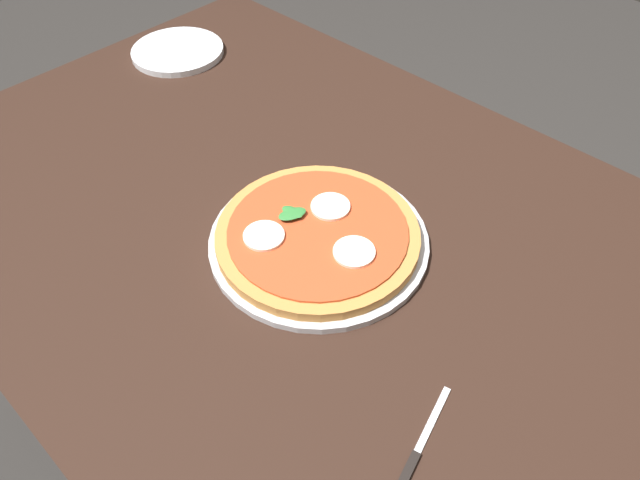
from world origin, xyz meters
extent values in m
plane|color=#2D2B28|center=(0.00, 0.00, 0.00)|extent=(6.00, 6.00, 0.00)
cube|color=black|center=(0.00, 0.00, 0.73)|extent=(1.59, 0.99, 0.04)
cube|color=black|center=(-0.72, 0.41, 0.36)|extent=(0.07, 0.07, 0.71)
cylinder|color=silver|center=(0.00, -0.02, 0.76)|extent=(0.35, 0.35, 0.01)
cylinder|color=#C6843F|center=(0.00, -0.02, 0.77)|extent=(0.32, 0.32, 0.02)
cylinder|color=#CC4723|center=(0.00, -0.02, 0.78)|extent=(0.28, 0.28, 0.00)
cylinder|color=white|center=(0.07, -0.02, 0.79)|extent=(0.06, 0.06, 0.00)
cylinder|color=white|center=(-0.02, 0.03, 0.79)|extent=(0.06, 0.06, 0.00)
cylinder|color=white|center=(-0.05, -0.09, 0.79)|extent=(0.06, 0.06, 0.00)
ellipsoid|color=#337F38|center=(-0.05, -0.03, 0.79)|extent=(0.04, 0.03, 0.00)
ellipsoid|color=#337F38|center=(-0.05, -0.03, 0.79)|extent=(0.04, 0.05, 0.00)
cylinder|color=white|center=(-0.65, 0.19, 0.76)|extent=(0.21, 0.21, 0.01)
cube|color=black|center=(0.33, -0.22, 0.75)|extent=(0.02, 0.06, 0.01)
cube|color=silver|center=(0.31, -0.14, 0.75)|extent=(0.03, 0.10, 0.00)
camera|label=1|loc=(0.45, -0.49, 1.45)|focal=33.22mm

